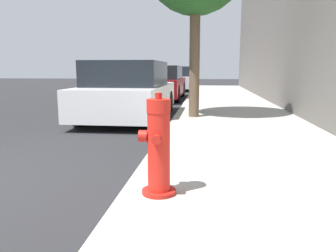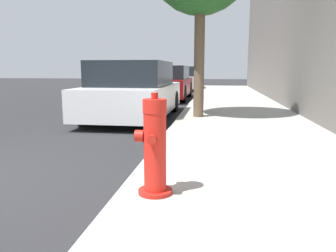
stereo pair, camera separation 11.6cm
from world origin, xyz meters
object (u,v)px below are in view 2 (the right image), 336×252
parked_car_mid (168,83)px  fire_hydrant (155,148)px  parked_car_far (184,79)px  parked_car_near (134,91)px

parked_car_mid → fire_hydrant: bearing=-82.3°
fire_hydrant → parked_car_far: 17.31m
parked_car_mid → parked_car_far: parked_car_far is taller
parked_car_mid → parked_car_far: 6.37m
parked_car_mid → parked_car_far: bearing=89.3°
parked_car_mid → parked_car_far: (0.08, 6.37, -0.00)m
fire_hydrant → parked_car_far: parked_car_far is taller
parked_car_far → parked_car_near: bearing=-90.7°
parked_car_near → parked_car_mid: (0.06, 5.50, -0.01)m
fire_hydrant → parked_car_far: size_ratio=0.21×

